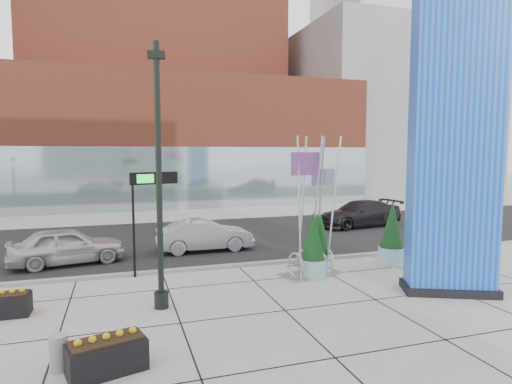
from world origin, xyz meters
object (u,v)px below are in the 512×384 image
object	(u,v)px
lamp_post	(159,202)
overhead_street_sign	(151,187)
car_white_west	(67,246)
blue_pylon	(454,151)
public_art_sculpture	(312,239)
car_silver_mid	(205,236)
concrete_bollard	(59,353)

from	to	relation	value
lamp_post	overhead_street_sign	size ratio (longest dim) A/B	1.99
car_white_west	blue_pylon	bearing A→B (deg)	-132.73
public_art_sculpture	car_silver_mid	bearing A→B (deg)	107.36
car_silver_mid	blue_pylon	bearing A→B (deg)	-142.60
blue_pylon	concrete_bollard	world-z (taller)	blue_pylon
overhead_street_sign	car_white_west	world-z (taller)	overhead_street_sign
blue_pylon	public_art_sculpture	xyz separation A→B (m)	(-3.38, 3.22, -3.24)
lamp_post	car_silver_mid	world-z (taller)	lamp_post
lamp_post	concrete_bollard	world-z (taller)	lamp_post
blue_pylon	car_silver_mid	xyz separation A→B (m)	(-6.42, 8.26, -3.87)
blue_pylon	car_white_west	distance (m)	14.88
lamp_post	public_art_sculpture	xyz separation A→B (m)	(5.65, 1.77, -1.76)
public_art_sculpture	concrete_bollard	size ratio (longest dim) A/B	6.83
concrete_bollard	overhead_street_sign	distance (m)	7.53
public_art_sculpture	car_silver_mid	distance (m)	5.92
blue_pylon	overhead_street_sign	bearing A→B (deg)	175.36
car_silver_mid	concrete_bollard	bearing A→B (deg)	152.65
overhead_street_sign	public_art_sculpture	bearing A→B (deg)	-33.12
lamp_post	overhead_street_sign	xyz separation A→B (m)	(0.02, 3.48, 0.16)
lamp_post	public_art_sculpture	size ratio (longest dim) A/B	1.47
blue_pylon	car_white_west	size ratio (longest dim) A/B	2.15
blue_pylon	car_white_west	world-z (taller)	blue_pylon
lamp_post	car_silver_mid	bearing A→B (deg)	68.99
car_silver_mid	car_white_west	bearing A→B (deg)	95.95
overhead_street_sign	car_silver_mid	xyz separation A→B (m)	(2.59, 3.33, -2.56)
overhead_street_sign	car_silver_mid	bearing A→B (deg)	35.90
public_art_sculpture	concrete_bollard	xyz separation A→B (m)	(-8.03, -4.80, -0.98)
car_white_west	car_silver_mid	world-z (taller)	car_white_west
public_art_sculpture	lamp_post	bearing A→B (deg)	-176.36
lamp_post	concrete_bollard	bearing A→B (deg)	-128.08
concrete_bollard	car_silver_mid	bearing A→B (deg)	63.10
blue_pylon	car_silver_mid	distance (m)	11.15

